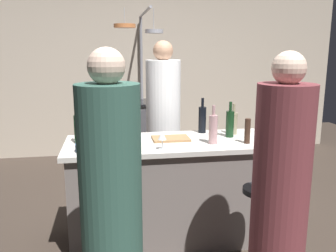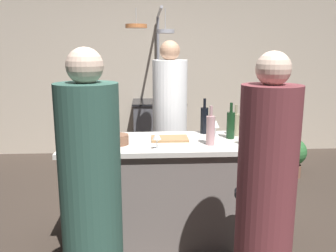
{
  "view_description": "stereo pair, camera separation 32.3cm",
  "coord_description": "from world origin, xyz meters",
  "px_view_note": "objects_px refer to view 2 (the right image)",
  "views": [
    {
      "loc": [
        -0.51,
        -2.96,
        1.68
      ],
      "look_at": [
        0.0,
        0.15,
        1.0
      ],
      "focal_mm": 38.61,
      "sensor_mm": 36.0,
      "label": 1
    },
    {
      "loc": [
        -0.19,
        -3.0,
        1.68
      ],
      "look_at": [
        0.0,
        0.15,
        1.0
      ],
      "focal_mm": 38.61,
      "sensor_mm": 36.0,
      "label": 2
    }
  ],
  "objects_px": {
    "potted_plant": "(293,155)",
    "mixing_bowl_blue": "(84,145)",
    "wine_glass_by_chef": "(114,138)",
    "wine_glass_near_right_guest": "(157,136)",
    "bar_stool_left": "(103,235)",
    "pepper_mill": "(246,133)",
    "wine_bottle_red": "(231,125)",
    "wine_bottle_dark": "(204,120)",
    "wine_bottle_green": "(78,126)",
    "mixing_bowl_steel": "(110,134)",
    "wine_bottle_rose": "(211,130)",
    "wine_bottle_white": "(236,124)",
    "guest_left": "(91,205)",
    "wine_glass_near_left_guest": "(216,125)",
    "guest_right": "(265,200)",
    "cutting_board": "(170,139)",
    "chef": "(170,129)",
    "stove_range": "(159,129)",
    "bar_stool_right": "(251,230)",
    "mixing_bowl_wooden": "(118,140)"
  },
  "relations": [
    {
      "from": "wine_bottle_red",
      "to": "wine_bottle_dark",
      "type": "bearing_deg",
      "value": 134.63
    },
    {
      "from": "pepper_mill",
      "to": "chef",
      "type": "bearing_deg",
      "value": 118.22
    },
    {
      "from": "wine_bottle_white",
      "to": "wine_glass_by_chef",
      "type": "relative_size",
      "value": 1.96
    },
    {
      "from": "mixing_bowl_wooden",
      "to": "wine_bottle_white",
      "type": "bearing_deg",
      "value": 13.37
    },
    {
      "from": "pepper_mill",
      "to": "mixing_bowl_steel",
      "type": "bearing_deg",
      "value": 164.65
    },
    {
      "from": "potted_plant",
      "to": "cutting_board",
      "type": "height_order",
      "value": "cutting_board"
    },
    {
      "from": "wine_glass_near_left_guest",
      "to": "mixing_bowl_blue",
      "type": "distance_m",
      "value": 1.19
    },
    {
      "from": "stove_range",
      "to": "wine_bottle_dark",
      "type": "relative_size",
      "value": 2.7
    },
    {
      "from": "potted_plant",
      "to": "mixing_bowl_steel",
      "type": "height_order",
      "value": "mixing_bowl_steel"
    },
    {
      "from": "bar_stool_left",
      "to": "wine_bottle_green",
      "type": "bearing_deg",
      "value": 110.95
    },
    {
      "from": "wine_bottle_rose",
      "to": "wine_bottle_green",
      "type": "bearing_deg",
      "value": 169.74
    },
    {
      "from": "wine_bottle_dark",
      "to": "wine_glass_by_chef",
      "type": "xyz_separation_m",
      "value": [
        -0.79,
        -0.54,
        -0.02
      ]
    },
    {
      "from": "guest_right",
      "to": "wine_bottle_red",
      "type": "distance_m",
      "value": 1.08
    },
    {
      "from": "wine_glass_by_chef",
      "to": "wine_glass_near_right_guest",
      "type": "relative_size",
      "value": 1.0
    },
    {
      "from": "cutting_board",
      "to": "wine_glass_near_right_guest",
      "type": "height_order",
      "value": "wine_glass_near_right_guest"
    },
    {
      "from": "potted_plant",
      "to": "stove_range",
      "type": "bearing_deg",
      "value": 150.9
    },
    {
      "from": "stove_range",
      "to": "mixing_bowl_steel",
      "type": "distance_m",
      "value": 2.42
    },
    {
      "from": "guest_right",
      "to": "wine_glass_near_left_guest",
      "type": "distance_m",
      "value": 1.17
    },
    {
      "from": "bar_stool_right",
      "to": "wine_glass_near_right_guest",
      "type": "height_order",
      "value": "wine_glass_near_right_guest"
    },
    {
      "from": "bar_stool_left",
      "to": "wine_bottle_red",
      "type": "height_order",
      "value": "wine_bottle_red"
    },
    {
      "from": "wine_bottle_dark",
      "to": "mixing_bowl_steel",
      "type": "bearing_deg",
      "value": -171.44
    },
    {
      "from": "bar_stool_left",
      "to": "mixing_bowl_steel",
      "type": "height_order",
      "value": "mixing_bowl_steel"
    },
    {
      "from": "chef",
      "to": "bar_stool_left",
      "type": "distance_m",
      "value": 1.65
    },
    {
      "from": "bar_stool_left",
      "to": "potted_plant",
      "type": "height_order",
      "value": "bar_stool_left"
    },
    {
      "from": "wine_bottle_rose",
      "to": "wine_glass_by_chef",
      "type": "height_order",
      "value": "wine_bottle_rose"
    },
    {
      "from": "guest_left",
      "to": "mixing_bowl_blue",
      "type": "height_order",
      "value": "guest_left"
    },
    {
      "from": "wine_bottle_rose",
      "to": "wine_glass_near_right_guest",
      "type": "xyz_separation_m",
      "value": [
        -0.44,
        -0.11,
        -0.02
      ]
    },
    {
      "from": "potted_plant",
      "to": "wine_glass_near_left_guest",
      "type": "distance_m",
      "value": 1.99
    },
    {
      "from": "pepper_mill",
      "to": "wine_glass_near_right_guest",
      "type": "bearing_deg",
      "value": -174.5
    },
    {
      "from": "wine_bottle_green",
      "to": "mixing_bowl_steel",
      "type": "distance_m",
      "value": 0.28
    },
    {
      "from": "bar_stool_left",
      "to": "wine_bottle_red",
      "type": "distance_m",
      "value": 1.42
    },
    {
      "from": "pepper_mill",
      "to": "wine_glass_by_chef",
      "type": "bearing_deg",
      "value": -174.88
    },
    {
      "from": "bar_stool_left",
      "to": "pepper_mill",
      "type": "distance_m",
      "value": 1.37
    },
    {
      "from": "wine_bottle_dark",
      "to": "mixing_bowl_blue",
      "type": "xyz_separation_m",
      "value": [
        -1.04,
        -0.47,
        -0.1
      ]
    },
    {
      "from": "stove_range",
      "to": "wine_glass_by_chef",
      "type": "height_order",
      "value": "wine_glass_by_chef"
    },
    {
      "from": "wine_bottle_rose",
      "to": "wine_bottle_red",
      "type": "distance_m",
      "value": 0.29
    },
    {
      "from": "cutting_board",
      "to": "wine_bottle_red",
      "type": "xyz_separation_m",
      "value": [
        0.54,
        0.01,
        0.12
      ]
    },
    {
      "from": "wine_bottle_red",
      "to": "wine_glass_by_chef",
      "type": "bearing_deg",
      "value": -161.39
    },
    {
      "from": "potted_plant",
      "to": "mixing_bowl_blue",
      "type": "xyz_separation_m",
      "value": [
        -2.43,
        -1.69,
        0.63
      ]
    },
    {
      "from": "guest_left",
      "to": "wine_bottle_rose",
      "type": "relative_size",
      "value": 5.2
    },
    {
      "from": "wine_bottle_dark",
      "to": "wine_bottle_white",
      "type": "height_order",
      "value": "wine_bottle_dark"
    },
    {
      "from": "wine_bottle_white",
      "to": "wine_glass_near_right_guest",
      "type": "height_order",
      "value": "wine_bottle_white"
    },
    {
      "from": "guest_right",
      "to": "mixing_bowl_blue",
      "type": "bearing_deg",
      "value": 147.3
    },
    {
      "from": "guest_left",
      "to": "mixing_bowl_steel",
      "type": "bearing_deg",
      "value": 89.9
    },
    {
      "from": "guest_right",
      "to": "cutting_board",
      "type": "distance_m",
      "value": 1.17
    },
    {
      "from": "wine_bottle_red",
      "to": "wine_glass_near_left_guest",
      "type": "xyz_separation_m",
      "value": [
        -0.11,
        0.1,
        -0.02
      ]
    },
    {
      "from": "wine_bottle_rose",
      "to": "wine_bottle_red",
      "type": "height_order",
      "value": "wine_bottle_rose"
    },
    {
      "from": "pepper_mill",
      "to": "mixing_bowl_wooden",
      "type": "relative_size",
      "value": 1.23
    },
    {
      "from": "guest_right",
      "to": "wine_bottle_green",
      "type": "relative_size",
      "value": 5.19
    },
    {
      "from": "bar_stool_left",
      "to": "wine_bottle_red",
      "type": "xyz_separation_m",
      "value": [
        1.06,
        0.68,
        0.65
      ]
    }
  ]
}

